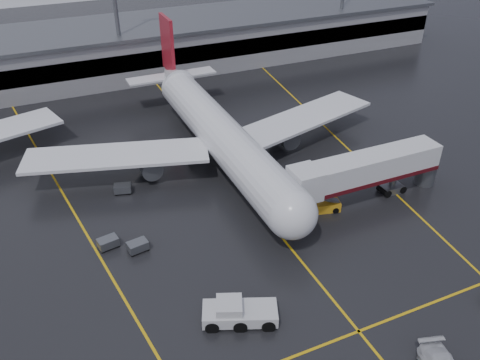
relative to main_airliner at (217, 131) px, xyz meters
name	(u,v)px	position (x,y,z in m)	size (l,w,h in m)	color
ground	(249,197)	(0.00, -9.70, -4.21)	(220.00, 220.00, 0.00)	black
apron_line_centre	(249,197)	(0.00, -9.70, -4.20)	(0.25, 90.00, 0.02)	gold
apron_line_stop	(359,331)	(0.00, -31.70, -4.20)	(60.00, 0.25, 0.02)	gold
apron_line_left	(62,192)	(-20.00, 0.30, -4.20)	(0.25, 70.00, 0.02)	gold
apron_line_right	(332,133)	(18.00, 0.30, -4.20)	(0.25, 70.00, 0.02)	gold
terminal	(142,46)	(0.00, 38.23, 0.11)	(122.00, 19.00, 8.60)	gray
main_airliner	(217,131)	(0.00, 0.00, 0.00)	(48.80, 45.60, 14.10)	silver
jet_bridge	(367,171)	(11.87, -15.70, -0.28)	(19.90, 3.40, 6.05)	silver
pushback_tractor	(238,313)	(-8.78, -26.45, -3.31)	(6.85, 4.76, 2.27)	silver
belt_loader	(323,206)	(6.57, -15.61, -3.64)	(3.91, 2.43, 2.31)	orange
baggage_cart_a	(138,246)	(-14.32, -13.98, -3.58)	(2.18, 1.60, 1.12)	#595B60
baggage_cart_b	(108,242)	(-16.94, -12.21, -3.58)	(2.20, 1.64, 1.12)	#595B60
baggage_cart_c	(123,188)	(-13.32, -2.83, -3.58)	(2.27, 1.77, 1.12)	#595B60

